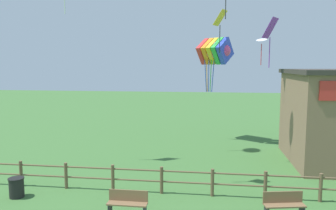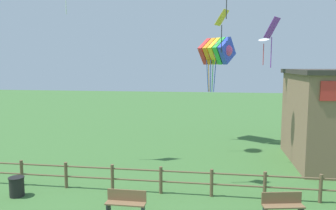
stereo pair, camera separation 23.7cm
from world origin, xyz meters
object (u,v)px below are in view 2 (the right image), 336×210
(kite_white_delta, at_px, (264,41))
(kite_yellow_diamond, at_px, (222,22))
(trash_bin, at_px, (17,187))
(park_bench_near_fence, at_px, (126,202))
(park_bench_by_building, at_px, (283,205))
(kite_purple_streamer, at_px, (272,32))
(kite_rainbow_parafoil, at_px, (217,51))

(kite_white_delta, bearing_deg, kite_yellow_diamond, -150.42)
(kite_white_delta, xyz_separation_m, kite_yellow_diamond, (-2.93, -1.66, 1.15))
(trash_bin, bearing_deg, park_bench_near_fence, -11.34)
(park_bench_near_fence, bearing_deg, kite_yellow_diamond, 73.45)
(park_bench_by_building, relative_size, kite_purple_streamer, 0.50)
(kite_purple_streamer, bearing_deg, park_bench_by_building, -95.06)
(kite_rainbow_parafoil, height_order, kite_white_delta, kite_white_delta)
(park_bench_near_fence, distance_m, park_bench_by_building, 5.54)
(trash_bin, xyz_separation_m, kite_purple_streamer, (11.22, 8.68, 6.95))
(park_bench_by_building, bearing_deg, kite_rainbow_parafoil, 101.43)
(park_bench_near_fence, bearing_deg, park_bench_by_building, 6.34)
(kite_rainbow_parafoil, bearing_deg, trash_bin, -124.31)
(kite_rainbow_parafoil, height_order, kite_purple_streamer, kite_purple_streamer)
(kite_purple_streamer, bearing_deg, park_bench_near_fence, -123.12)
(trash_bin, bearing_deg, kite_rainbow_parafoil, 55.69)
(trash_bin, bearing_deg, kite_yellow_diamond, 51.32)
(kite_rainbow_parafoil, bearing_deg, kite_yellow_diamond, -77.42)
(kite_white_delta, bearing_deg, kite_purple_streamer, -89.81)
(trash_bin, xyz_separation_m, kite_yellow_diamond, (8.28, 10.34, 7.81))
(park_bench_by_building, xyz_separation_m, trash_bin, (-10.42, 0.37, -0.07))
(kite_rainbow_parafoil, distance_m, kite_white_delta, 3.32)
(kite_purple_streamer, bearing_deg, kite_yellow_diamond, 150.55)
(park_bench_by_building, distance_m, kite_white_delta, 14.05)
(park_bench_by_building, distance_m, kite_purple_streamer, 11.40)
(park_bench_near_fence, xyz_separation_m, trash_bin, (-4.91, 0.99, -0.07))
(park_bench_by_building, relative_size, kite_yellow_diamond, 0.54)
(kite_rainbow_parafoil, bearing_deg, kite_white_delta, 5.56)
(kite_purple_streamer, bearing_deg, kite_white_delta, 90.19)
(kite_white_delta, relative_size, kite_purple_streamer, 0.66)
(trash_bin, bearing_deg, park_bench_by_building, -2.06)
(park_bench_by_building, bearing_deg, trash_bin, 177.94)
(trash_bin, bearing_deg, kite_white_delta, 46.96)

